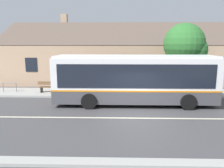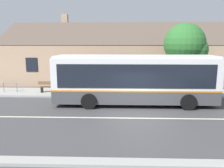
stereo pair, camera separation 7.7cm
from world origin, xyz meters
TOP-DOWN VIEW (x-y plane):
  - ground_plane at (0.00, 0.00)m, footprint 300.00×300.00m
  - sidewalk_far at (0.00, 6.00)m, footprint 60.00×3.00m
  - curb_near at (0.00, -4.75)m, footprint 60.00×0.50m
  - lane_divider_stripe at (0.00, 0.00)m, footprint 60.00×0.16m
  - community_building at (-1.02, 13.97)m, footprint 24.06×10.68m
  - transit_bus at (0.03, 2.90)m, footprint 10.68×2.79m
  - bench_by_building at (-6.62, 5.62)m, footprint 1.73×0.51m
  - bench_down_street at (-2.18, 5.88)m, footprint 1.82×0.51m
  - street_tree_primary at (4.55, 6.86)m, footprint 3.58×3.38m
  - bike_rack at (-9.98, 5.76)m, footprint 1.16×0.06m

SIDE VIEW (x-z plane):
  - ground_plane at x=0.00m, z-range 0.00..0.00m
  - lane_divider_stripe at x=0.00m, z-range 0.00..0.01m
  - curb_near at x=0.00m, z-range 0.00..0.12m
  - sidewalk_far at x=0.00m, z-range 0.00..0.15m
  - bench_by_building at x=-6.62m, z-range 0.10..1.04m
  - bench_down_street at x=-2.18m, z-range 0.11..1.05m
  - bike_rack at x=-9.98m, z-range 0.29..1.07m
  - transit_bus at x=0.03m, z-range 0.12..3.42m
  - community_building at x=-1.02m, z-range -1.66..5.82m
  - street_tree_primary at x=4.55m, z-range 1.03..6.77m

